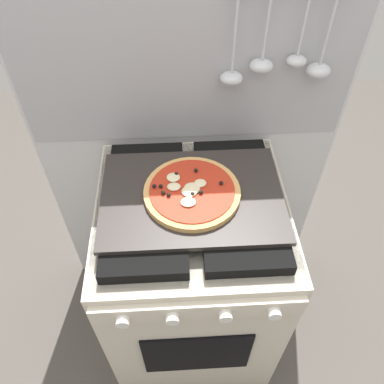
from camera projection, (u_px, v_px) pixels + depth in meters
ground_plane at (192, 323)px, 1.83m from camera, size 4.00×4.00×0.00m
kitchen_backsplash at (188, 151)px, 1.47m from camera, size 1.10×0.09×1.55m
stove at (192, 274)px, 1.50m from camera, size 0.60×0.64×0.90m
baking_tray at (192, 196)px, 1.16m from camera, size 0.54×0.38×0.02m
pizza_left at (191, 191)px, 1.14m from camera, size 0.29×0.29×0.03m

